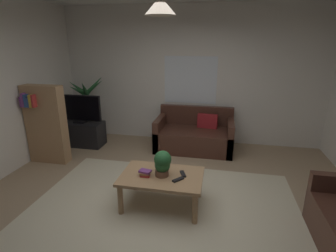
% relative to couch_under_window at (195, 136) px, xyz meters
% --- Properties ---
extents(floor, '(5.43, 5.19, 0.02)m').
position_rel_couch_under_window_xyz_m(floor, '(-0.18, -2.11, -0.28)').
color(floor, '#9E8466').
rests_on(floor, ground).
extents(rug, '(3.53, 2.86, 0.01)m').
position_rel_couch_under_window_xyz_m(rug, '(-0.18, -2.31, -0.27)').
color(rug, beige).
rests_on(rug, ground).
extents(wall_back, '(5.55, 0.06, 2.82)m').
position_rel_couch_under_window_xyz_m(wall_back, '(-0.18, 0.52, 1.14)').
color(wall_back, silver).
rests_on(wall_back, ground).
extents(window_pane, '(1.10, 0.01, 0.97)m').
position_rel_couch_under_window_xyz_m(window_pane, '(-0.17, 0.49, 1.06)').
color(window_pane, white).
extents(couch_under_window, '(1.53, 0.85, 0.82)m').
position_rel_couch_under_window_xyz_m(couch_under_window, '(0.00, 0.00, 0.00)').
color(couch_under_window, '#47281E').
rests_on(couch_under_window, ground).
extents(coffee_table, '(1.06, 0.70, 0.45)m').
position_rel_couch_under_window_xyz_m(coffee_table, '(-0.22, -2.04, 0.11)').
color(coffee_table, '#A87F56').
rests_on(coffee_table, ground).
extents(book_on_table_0, '(0.13, 0.09, 0.03)m').
position_rel_couch_under_window_xyz_m(book_on_table_0, '(-0.42, -2.11, 0.19)').
color(book_on_table_0, '#B22D2D').
rests_on(book_on_table_0, coffee_table).
extents(book_on_table_1, '(0.14, 0.11, 0.03)m').
position_rel_couch_under_window_xyz_m(book_on_table_1, '(-0.43, -2.11, 0.21)').
color(book_on_table_1, '#99663F').
rests_on(book_on_table_1, coffee_table).
extents(book_on_table_2, '(0.17, 0.13, 0.03)m').
position_rel_couch_under_window_xyz_m(book_on_table_2, '(-0.42, -2.10, 0.24)').
color(book_on_table_2, '#72387F').
rests_on(book_on_table_2, coffee_table).
extents(remote_on_table_0, '(0.14, 0.15, 0.02)m').
position_rel_couch_under_window_xyz_m(remote_on_table_0, '(0.01, -2.13, 0.18)').
color(remote_on_table_0, black).
rests_on(remote_on_table_0, coffee_table).
extents(remote_on_table_1, '(0.10, 0.17, 0.02)m').
position_rel_couch_under_window_xyz_m(remote_on_table_1, '(0.05, -1.97, 0.18)').
color(remote_on_table_1, black).
rests_on(remote_on_table_1, coffee_table).
extents(potted_plant_on_table, '(0.23, 0.23, 0.34)m').
position_rel_couch_under_window_xyz_m(potted_plant_on_table, '(-0.21, -2.04, 0.35)').
color(potted_plant_on_table, brown).
rests_on(potted_plant_on_table, coffee_table).
extents(tv_stand, '(0.90, 0.44, 0.50)m').
position_rel_couch_under_window_xyz_m(tv_stand, '(-2.35, -0.26, -0.02)').
color(tv_stand, black).
rests_on(tv_stand, ground).
extents(tv, '(0.94, 0.16, 0.58)m').
position_rel_couch_under_window_xyz_m(tv, '(-2.35, -0.28, 0.52)').
color(tv, black).
rests_on(tv, tv_stand).
extents(potted_palm_corner, '(0.86, 0.76, 1.41)m').
position_rel_couch_under_window_xyz_m(potted_palm_corner, '(-2.39, 0.14, 0.35)').
color(potted_palm_corner, '#B77051').
rests_on(potted_palm_corner, ground).
extents(bookshelf_corner, '(0.70, 0.31, 1.40)m').
position_rel_couch_under_window_xyz_m(bookshelf_corner, '(-2.54, -1.11, 0.44)').
color(bookshelf_corner, '#A87F56').
rests_on(bookshelf_corner, ground).
extents(pendant_lamp, '(0.35, 0.35, 0.45)m').
position_rel_couch_under_window_xyz_m(pendant_lamp, '(-0.22, -2.04, 2.20)').
color(pendant_lamp, black).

